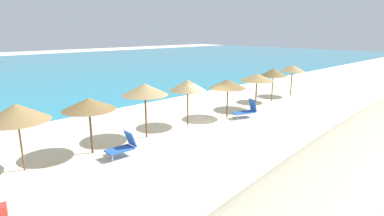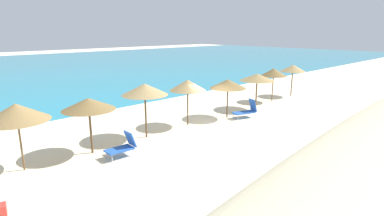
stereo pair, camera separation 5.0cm
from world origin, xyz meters
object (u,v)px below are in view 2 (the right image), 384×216
object	(u,v)px
beach_umbrella_1	(88,104)
beach_umbrella_2	(145,89)
beach_umbrella_5	(257,77)
beach_umbrella_7	(293,68)
beach_umbrella_0	(16,112)
beach_umbrella_6	(274,72)
lounge_chair_1	(247,110)
beach_umbrella_3	(188,85)
beach_umbrella_4	(228,84)
lounge_chair_0	(123,146)

from	to	relation	value
beach_umbrella_1	beach_umbrella_2	distance (m)	3.08
beach_umbrella_5	beach_umbrella_7	bearing A→B (deg)	5.19
beach_umbrella_0	beach_umbrella_6	distance (m)	18.15
beach_umbrella_6	lounge_chair_1	bearing A→B (deg)	-164.46
beach_umbrella_0	beach_umbrella_2	distance (m)	5.90
beach_umbrella_0	beach_umbrella_5	distance (m)	15.23
beach_umbrella_6	beach_umbrella_3	bearing A→B (deg)	-179.70
beach_umbrella_4	beach_umbrella_6	bearing A→B (deg)	5.12
beach_umbrella_6	beach_umbrella_7	distance (m)	3.07
beach_umbrella_3	beach_umbrella_0	bearing A→B (deg)	179.43
beach_umbrella_5	lounge_chair_0	distance (m)	11.74
beach_umbrella_2	beach_umbrella_7	world-z (taller)	beach_umbrella_2
beach_umbrella_2	beach_umbrella_4	xyz separation A→B (m)	(6.05, -0.44, -0.37)
beach_umbrella_2	beach_umbrella_5	xyz separation A→B (m)	(9.32, -0.39, -0.29)
beach_umbrella_3	lounge_chair_1	distance (m)	4.53
beach_umbrella_0	beach_umbrella_7	world-z (taller)	beach_umbrella_0
beach_umbrella_0	beach_umbrella_3	size ratio (longest dim) A/B	1.01
beach_umbrella_3	beach_umbrella_5	xyz separation A→B (m)	(6.28, -0.45, -0.13)
beach_umbrella_5	beach_umbrella_7	world-z (taller)	beach_umbrella_7
beach_umbrella_1	beach_umbrella_6	xyz separation A→B (m)	(15.32, 0.17, -0.00)
beach_umbrella_5	lounge_chair_0	size ratio (longest dim) A/B	1.88
beach_umbrella_1	beach_umbrella_2	xyz separation A→B (m)	(3.07, 0.05, 0.25)
beach_umbrella_1	lounge_chair_0	distance (m)	2.41
beach_umbrella_2	lounge_chair_0	xyz separation A→B (m)	(-2.24, -1.38, -2.08)
beach_umbrella_0	beach_umbrella_1	world-z (taller)	beach_umbrella_0
beach_umbrella_4	beach_umbrella_0	bearing A→B (deg)	177.14
beach_umbrella_0	beach_umbrella_1	xyz separation A→B (m)	(2.83, -0.21, -0.10)
beach_umbrella_0	beach_umbrella_6	size ratio (longest dim) A/B	1.05
beach_umbrella_5	beach_umbrella_6	world-z (taller)	beach_umbrella_6
beach_umbrella_0	lounge_chair_1	xyz separation A→B (m)	(12.78, -1.53, -1.92)
beach_umbrella_1	lounge_chair_1	size ratio (longest dim) A/B	1.54
beach_umbrella_0	lounge_chair_1	world-z (taller)	beach_umbrella_0
beach_umbrella_1	beach_umbrella_4	world-z (taller)	beach_umbrella_1
beach_umbrella_4	lounge_chair_1	world-z (taller)	beach_umbrella_4
beach_umbrella_6	beach_umbrella_7	world-z (taller)	beach_umbrella_7
beach_umbrella_6	lounge_chair_0	world-z (taller)	beach_umbrella_6
beach_umbrella_4	beach_umbrella_7	distance (m)	9.29
beach_umbrella_2	beach_umbrella_5	size ratio (longest dim) A/B	1.13
beach_umbrella_3	lounge_chair_1	xyz separation A→B (m)	(3.85, -1.44, -1.91)
beach_umbrella_5	lounge_chair_1	distance (m)	3.18
beach_umbrella_1	beach_umbrella_5	distance (m)	12.40
beach_umbrella_2	beach_umbrella_5	world-z (taller)	beach_umbrella_2
beach_umbrella_0	beach_umbrella_7	size ratio (longest dim) A/B	1.04
beach_umbrella_2	beach_umbrella_4	distance (m)	6.08
beach_umbrella_2	beach_umbrella_6	world-z (taller)	beach_umbrella_2
beach_umbrella_1	beach_umbrella_3	xyz separation A→B (m)	(6.11, 0.12, 0.09)
beach_umbrella_4	lounge_chair_0	size ratio (longest dim) A/B	1.85
beach_umbrella_4	beach_umbrella_7	size ratio (longest dim) A/B	0.93
beach_umbrella_0	beach_umbrella_5	bearing A→B (deg)	-2.04
beach_umbrella_3	beach_umbrella_6	distance (m)	9.21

